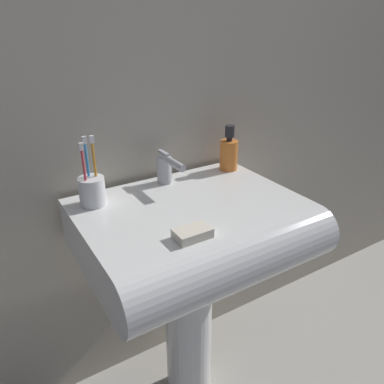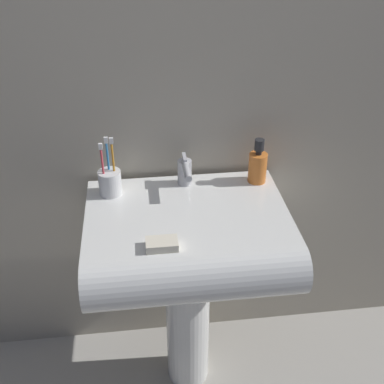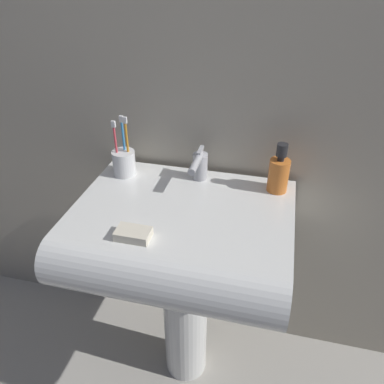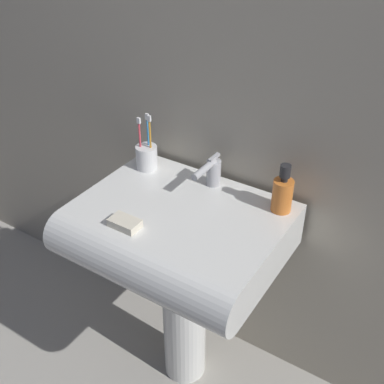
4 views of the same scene
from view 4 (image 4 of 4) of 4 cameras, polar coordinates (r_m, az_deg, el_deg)
The scene contains 8 objects.
ground_plane at distance 2.01m, azimuth -0.82°, elevation -19.96°, with size 6.00×6.00×0.00m, color #ADA89E.
wall_back at distance 1.47m, azimuth 4.61°, elevation 17.00°, with size 5.00×0.05×2.40m, color #B7AD99.
sink_pedestal at distance 1.77m, azimuth -0.90°, elevation -13.99°, with size 0.16×0.16×0.62m, color white.
sink_basin at distance 1.47m, azimuth -2.22°, elevation -5.21°, with size 0.63×0.51×0.15m.
faucet at distance 1.53m, azimuth 2.34°, elevation 2.44°, with size 0.05×0.15×0.10m.
toothbrush_cup at distance 1.64m, azimuth -5.40°, elevation 4.26°, with size 0.07×0.07×0.20m.
soap_bottle at distance 1.44m, azimuth 10.68°, elevation -0.15°, with size 0.06×0.06×0.16m.
bar_soap at distance 1.39m, azimuth -7.96°, elevation -3.67°, with size 0.09×0.06×0.02m, color silver.
Camera 4 is at (0.66, -0.99, 1.63)m, focal length 45.00 mm.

